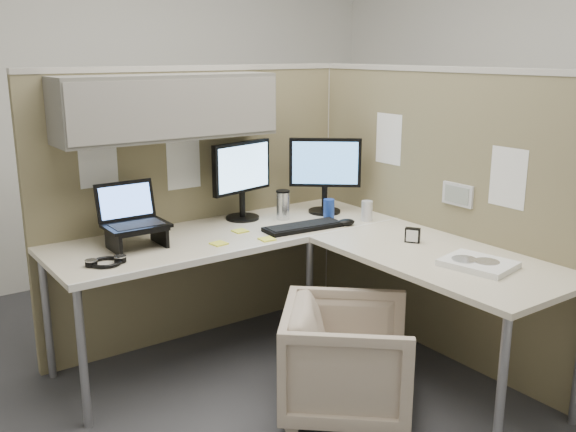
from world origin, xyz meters
TOP-DOWN VIEW (x-y plane):
  - ground at (0.00, 0.00)m, footprint 4.50×4.50m
  - partition_back at (-0.22, 0.83)m, footprint 2.00×0.36m
  - partition_right at (0.90, -0.07)m, footprint 0.07×2.03m
  - desk at (0.12, 0.13)m, footprint 2.00×1.98m
  - office_chair at (0.02, -0.35)m, footprint 0.81×0.81m
  - monitor_left at (0.11, 0.73)m, footprint 0.44×0.20m
  - monitor_right at (0.61, 0.57)m, footprint 0.36×0.31m
  - laptop_station at (-0.64, 0.57)m, footprint 0.31×0.27m
  - keyboard at (0.27, 0.34)m, footprint 0.47×0.19m
  - mouse at (0.52, 0.26)m, footprint 0.12×0.10m
  - travel_mug at (0.30, 0.58)m, footprint 0.08×0.08m
  - soda_can_green at (0.69, 0.27)m, footprint 0.07×0.07m
  - soda_can_silver at (0.53, 0.43)m, footprint 0.07×0.07m
  - sticky_note_a at (-0.27, 0.36)m, footprint 0.09×0.09m
  - sticky_note_d at (-0.05, 0.50)m, footprint 0.08×0.08m
  - sticky_note_b at (-0.02, 0.28)m, footprint 0.08×0.08m
  - headphones at (-0.87, 0.38)m, footprint 0.19×0.17m
  - paper_stack at (0.55, -0.66)m, footprint 0.30×0.36m
  - desk_clock at (0.58, -0.21)m, footprint 0.07×0.08m

SIDE VIEW (x-z plane):
  - ground at x=0.00m, z-range 0.00..0.00m
  - office_chair at x=0.02m, z-range 0.00..0.61m
  - desk at x=0.12m, z-range 0.32..1.05m
  - sticky_note_a at x=-0.27m, z-range 0.73..0.74m
  - sticky_note_d at x=-0.05m, z-range 0.73..0.74m
  - sticky_note_b at x=-0.02m, z-range 0.73..0.74m
  - keyboard at x=0.27m, z-range 0.73..0.75m
  - headphones at x=-0.87m, z-range 0.73..0.76m
  - paper_stack at x=0.55m, z-range 0.73..0.76m
  - mouse at x=0.52m, z-range 0.73..0.77m
  - desk_clock at x=0.58m, z-range 0.73..0.81m
  - soda_can_green at x=0.69m, z-range 0.73..0.85m
  - soda_can_silver at x=0.53m, z-range 0.73..0.85m
  - partition_right at x=0.90m, z-range 0.00..1.63m
  - travel_mug at x=0.30m, z-range 0.73..0.91m
  - laptop_station at x=-0.64m, z-range 0.69..1.02m
  - monitor_left at x=0.11m, z-range 0.77..1.24m
  - monitor_right at x=0.61m, z-range 0.77..1.24m
  - partition_back at x=-0.22m, z-range 0.28..1.91m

